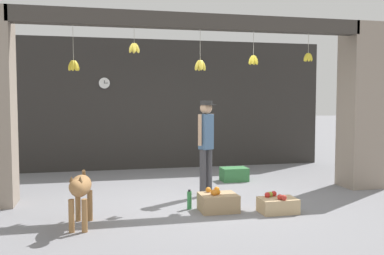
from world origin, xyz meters
TOP-DOWN VIEW (x-y plane):
  - ground_plane at (0.00, 0.00)m, footprint 60.00×60.00m
  - shop_back_wall at (0.00, 3.22)m, footprint 7.63×0.12m
  - shop_pillar_right at (3.17, 0.30)m, footprint 0.70×0.60m
  - storefront_awning at (-0.00, 0.12)m, footprint 5.73×0.29m
  - dog at (-1.82, -1.14)m, footprint 0.33×0.94m
  - shopkeeper at (0.18, 0.23)m, footprint 0.31×0.30m
  - fruit_crate_oranges at (0.10, -0.78)m, footprint 0.53×0.43m
  - fruit_crate_apples at (0.90, -1.06)m, footprint 0.52×0.36m
  - produce_box_green at (1.05, 1.33)m, footprint 0.51×0.36m
  - water_bottle at (-0.28, -0.58)m, footprint 0.07×0.07m
  - wall_clock at (-1.40, 3.14)m, footprint 0.26×0.03m

SIDE VIEW (x-z plane):
  - ground_plane at x=0.00m, z-range 0.00..0.00m
  - fruit_crate_apples at x=0.90m, z-range -0.03..0.26m
  - produce_box_green at x=1.05m, z-range 0.00..0.26m
  - fruit_crate_oranges at x=0.10m, z-range -0.03..0.30m
  - water_bottle at x=-0.28m, z-range -0.01..0.28m
  - dog at x=-1.82m, z-range 0.13..0.85m
  - shopkeeper at x=0.18m, z-range 0.13..1.72m
  - shop_back_wall at x=0.00m, z-range 0.00..2.98m
  - shop_pillar_right at x=3.17m, z-range 0.00..2.98m
  - wall_clock at x=-1.40m, z-range 1.84..2.10m
  - storefront_awning at x=0.00m, z-range 2.36..3.30m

